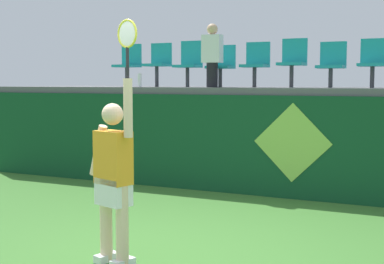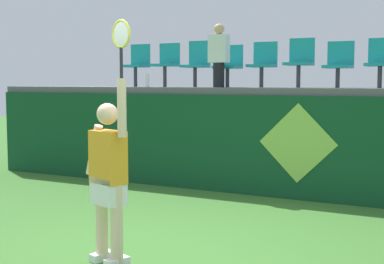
{
  "view_description": "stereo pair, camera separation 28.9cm",
  "coord_description": "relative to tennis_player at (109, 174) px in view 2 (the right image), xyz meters",
  "views": [
    {
      "loc": [
        2.81,
        -4.96,
        1.88
      ],
      "look_at": [
        -0.13,
        1.27,
        1.24
      ],
      "focal_mm": 51.1,
      "sensor_mm": 36.0,
      "label": 1
    },
    {
      "loc": [
        3.07,
        -4.83,
        1.88
      ],
      "look_at": [
        -0.13,
        1.27,
        1.24
      ],
      "focal_mm": 51.1,
      "sensor_mm": 36.0,
      "label": 2
    }
  ],
  "objects": [
    {
      "name": "stadium_chair_7",
      "position": [
        1.92,
        4.7,
        1.29
      ],
      "size": [
        0.44,
        0.42,
        0.81
      ],
      "color": "#38383D",
      "rests_on": "spectator_platform"
    },
    {
      "name": "spectator_platform",
      "position": [
        0.26,
        5.32,
        0.78
      ],
      "size": [
        11.5,
        2.82,
        0.12
      ],
      "primitive_type": "cube",
      "color": "#56565B",
      "rests_on": "court_back_wall"
    },
    {
      "name": "stadium_chair_5",
      "position": [
        0.59,
        4.7,
        1.32
      ],
      "size": [
        0.44,
        0.42,
        0.85
      ],
      "color": "#38383D",
      "rests_on": "spectator_platform"
    },
    {
      "name": "spectator_0",
      "position": [
        -0.73,
        4.25,
        1.42
      ],
      "size": [
        0.34,
        0.2,
        1.11
      ],
      "color": "black",
      "rests_on": "spectator_platform"
    },
    {
      "name": "stadium_chair_3",
      "position": [
        -0.73,
        4.69,
        1.27
      ],
      "size": [
        0.44,
        0.42,
        0.77
      ],
      "color": "#38383D",
      "rests_on": "spectator_platform"
    },
    {
      "name": "ground_plane",
      "position": [
        0.26,
        0.33,
        -0.94
      ],
      "size": [
        40.0,
        40.0,
        0.0
      ],
      "primitive_type": "plane",
      "color": "#3D752D"
    },
    {
      "name": "stadium_chair_6",
      "position": [
        1.26,
        4.7,
        1.26
      ],
      "size": [
        0.44,
        0.42,
        0.78
      ],
      "color": "#38383D",
      "rests_on": "spectator_platform"
    },
    {
      "name": "court_back_wall",
      "position": [
        0.26,
        3.96,
        -0.11
      ],
      "size": [
        11.5,
        0.2,
        1.66
      ],
      "primitive_type": "cube",
      "color": "#0F4223",
      "rests_on": "ground_plane"
    },
    {
      "name": "wall_signage_mount",
      "position": [
        0.83,
        3.86,
        -0.93
      ],
      "size": [
        1.27,
        0.01,
        1.55
      ],
      "color": "#0F4223",
      "rests_on": "ground_plane"
    },
    {
      "name": "stadium_chair_0",
      "position": [
        -2.73,
        4.7,
        1.32
      ],
      "size": [
        0.44,
        0.42,
        0.85
      ],
      "color": "#38383D",
      "rests_on": "spectator_platform"
    },
    {
      "name": "stadium_chair_2",
      "position": [
        -1.39,
        4.7,
        1.32
      ],
      "size": [
        0.44,
        0.42,
        0.87
      ],
      "color": "#38383D",
      "rests_on": "spectator_platform"
    },
    {
      "name": "stadium_chair_1",
      "position": [
        -2.05,
        4.7,
        1.33
      ],
      "size": [
        0.44,
        0.42,
        0.85
      ],
      "color": "#38383D",
      "rests_on": "spectator_platform"
    },
    {
      "name": "water_bottle",
      "position": [
        -2.11,
        4.08,
        0.97
      ],
      "size": [
        0.07,
        0.07,
        0.25
      ],
      "primitive_type": "cylinder",
      "color": "white",
      "rests_on": "spectator_platform"
    },
    {
      "name": "stadium_chair_4",
      "position": [
        -0.07,
        4.7,
        1.29
      ],
      "size": [
        0.44,
        0.42,
        0.81
      ],
      "color": "#38383D",
      "rests_on": "spectator_platform"
    },
    {
      "name": "tennis_player",
      "position": [
        0.0,
        0.0,
        0.0
      ],
      "size": [
        0.73,
        0.36,
        2.48
      ],
      "color": "white",
      "rests_on": "ground_plane"
    }
  ]
}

